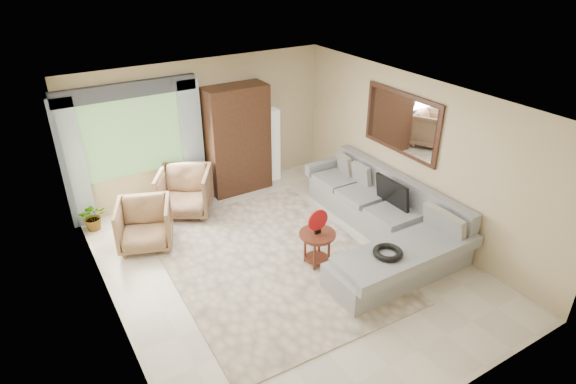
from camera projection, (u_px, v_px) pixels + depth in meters
ground at (286, 265)px, 7.44m from camera, size 6.00×6.00×0.00m
area_rug at (271, 261)px, 7.52m from camera, size 3.12×4.09×0.02m
sectional_sofa at (383, 223)px, 8.00m from camera, size 2.30×3.46×0.90m
tv_screen at (392, 193)px, 8.02m from camera, size 0.14×0.74×0.48m
garden_hose at (388, 252)px, 6.79m from camera, size 0.43×0.43×0.09m
coffee_table at (317, 248)px, 7.34m from camera, size 0.56×0.56×0.56m
red_disc at (318, 220)px, 7.11m from camera, size 0.34×0.03×0.34m
armchair_left at (145, 224)px, 7.76m from camera, size 1.08×1.09×0.78m
armchair_right at (185, 192)px, 8.69m from camera, size 1.25×1.26×0.84m
potted_plant at (93, 216)px, 8.27m from camera, size 0.50×0.45×0.50m
armoire at (237, 140)px, 9.27m from camera, size 1.20×0.55×2.10m
floor_lamp at (272, 145)px, 9.82m from camera, size 0.24×0.24×1.50m
window at (132, 137)px, 8.42m from camera, size 1.80×0.04×1.40m
curtain_left at (73, 165)px, 7.98m from camera, size 0.40×0.08×2.30m
curtain_right at (192, 141)px, 8.95m from camera, size 0.40×0.08×2.30m
valance at (126, 90)px, 7.97m from camera, size 2.40×0.12×0.26m
wall_mirror at (401, 123)px, 8.03m from camera, size 0.05×1.70×1.05m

